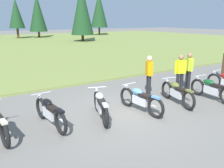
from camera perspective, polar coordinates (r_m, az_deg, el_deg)
ground_plane at (r=8.14m, az=2.29°, el=-7.06°), size 140.00×140.00×0.00m
grass_moorland at (r=32.68m, az=-25.09°, el=8.31°), size 80.00×44.00×0.10m
motorcycle_black at (r=7.33m, az=-14.54°, el=-6.43°), size 0.62×2.10×0.88m
motorcycle_silver at (r=7.65m, az=-2.71°, el=-5.01°), size 0.88×2.02×0.88m
motorcycle_sky_blue at (r=8.24m, az=6.73°, el=-3.63°), size 0.62×2.10×0.88m
motorcycle_olive at (r=9.27m, az=15.15°, el=-1.93°), size 0.73×2.07×0.88m
motorcycle_british_green at (r=10.16m, az=22.56°, el=-1.10°), size 0.62×2.10×0.88m
rider_in_hivis_vest at (r=10.49m, az=15.89°, el=2.83°), size 0.53×0.32×1.67m
rider_checking_bike at (r=9.89m, az=8.77°, el=2.52°), size 0.35×0.51×1.67m
rider_near_row_end at (r=11.19m, az=17.73°, el=3.42°), size 0.34×0.52×1.67m
trail_marker_post at (r=14.47m, az=24.94°, el=4.06°), size 0.12×0.12×1.32m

